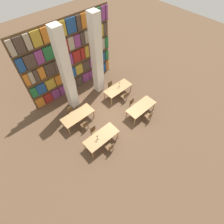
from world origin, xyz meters
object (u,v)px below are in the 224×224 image
Objects in this scene: reading_table_3 at (118,89)px; desk_lamp_1 at (119,84)px; pillar_left at (66,73)px; reading_table_0 at (101,137)px; chair_1 at (94,131)px; pillar_center at (97,57)px; chair_3 at (133,104)px; desk_lamp_0 at (97,137)px; chair_6 at (124,96)px; chair_7 at (111,86)px; chair_5 at (72,112)px; reading_table_2 at (78,116)px; chair_2 at (149,116)px; reading_table_1 at (141,107)px; chair_0 at (110,147)px; chair_4 at (85,125)px.

desk_lamp_1 is (0.16, 0.04, 0.37)m from reading_table_3.
pillar_left reaches higher than reading_table_0.
desk_lamp_1 is at bearing -156.17° from chair_1.
pillar_center reaches higher than chair_3.
desk_lamp_0 reaches higher than reading_table_0.
pillar_left is 4.61m from chair_6.
pillar_left is at bearing 155.41° from desk_lamp_1.
chair_7 reaches higher than reading_table_3.
desk_lamp_0 is 3.16m from chair_5.
reading_table_2 is 4.00m from desk_lamp_1.
chair_1 is 2.36m from chair_5.
chair_6 is at bearing -94.04° from chair_3.
chair_2 is at bearing -91.94° from reading_table_3.
chair_1 is 3.91m from chair_2.
desk_lamp_1 is (0.81, -1.51, -1.93)m from pillar_center.
chair_1 is at bearing 156.68° from chair_2.
chair_1 and chair_6 have the same top height.
reading_table_0 is 1.00× the size of reading_table_1.
desk_lamp_0 is 0.50× the size of chair_2.
reading_table_3 is at bearing 33.19° from reading_table_0.
pillar_center is at bearing -165.03° from chair_5.
desk_lamp_0 is at bearing -94.18° from reading_table_2.
chair_6 is at bearing -75.23° from pillar_center.
reading_table_0 is 4.86m from chair_7.
chair_2 is at bearing -12.30° from reading_table_0.
chair_1 is 1.00× the size of chair_5.
reading_table_0 is at bearing -87.17° from reading_table_2.
desk_lamp_1 is at bearing 170.82° from chair_5.
pillar_center is 6.97× the size of chair_3.
desk_lamp_0 is 2.37m from reading_table_2.
chair_1 reaches higher than reading_table_2.
chair_3 is 1.85m from desk_lamp_1.
chair_0 and chair_5 have the same top height.
pillar_left reaches higher than chair_1.
pillar_left is 6.97× the size of chair_0.
desk_lamp_0 is 0.50× the size of chair_3.
chair_2 is (3.60, -0.79, -0.24)m from reading_table_0.
chair_4 reaches higher than reading_table_2.
chair_6 is at bearing 88.56° from reading_table_1.
chair_0 is 5.06m from desk_lamp_1.
reading_table_3 is at bearing 40.77° from chair_0.
desk_lamp_1 is at bearing -61.73° from pillar_center.
pillar_left is 14.01× the size of desk_lamp_0.
reading_table_1 is 1.00× the size of reading_table_2.
chair_3 is at bearing 22.68° from chair_0.
chair_3 is 0.93m from chair_6.
pillar_center is 5.51m from reading_table_0.
reading_table_3 is at bearing -166.36° from desk_lamp_1.
chair_0 is 0.39× the size of reading_table_2.
chair_0 is at bearing 22.68° from chair_3.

